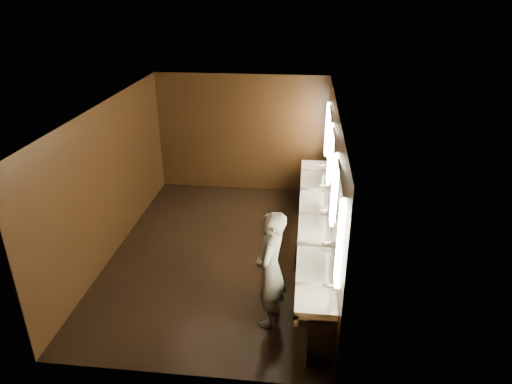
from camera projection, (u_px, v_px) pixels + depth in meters
The scene contains 10 objects.
floor at pixel (221, 252), 8.68m from camera, with size 6.00×6.00×0.00m, color black.
ceiling at pixel (215, 107), 7.50m from camera, with size 4.00×6.00×0.02m, color #2D2D2B.
wall_back at pixel (242, 134), 10.80m from camera, with size 4.00×0.02×2.80m, color black.
wall_front at pixel (172, 287), 5.39m from camera, with size 4.00×0.02×2.80m, color black.
wall_left at pixel (110, 180), 8.29m from camera, with size 0.02×6.00×2.80m, color black.
wall_right at pixel (332, 190), 7.89m from camera, with size 0.02×6.00×2.80m, color black.
sink_counter at pixel (317, 234), 8.29m from camera, with size 0.55×5.40×1.01m.
mirror_band at pixel (332, 171), 7.75m from camera, with size 0.06×5.03×1.15m.
person at pixel (270, 269), 6.56m from camera, with size 0.67×0.44×1.83m, color #85A1C7.
trash_bin at pixel (304, 256), 8.06m from camera, with size 0.33×0.33×0.52m, color black.
Camera 1 is at (1.47, -7.28, 4.68)m, focal length 32.00 mm.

